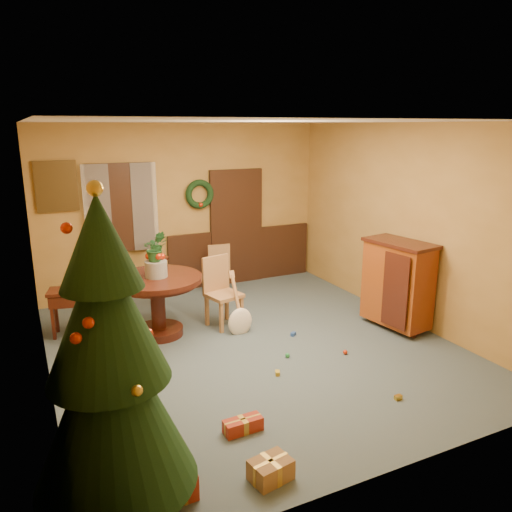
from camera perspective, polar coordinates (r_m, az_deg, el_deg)
room_envelope at (r=8.88m, az=-6.69°, el=3.30°), size 5.50×5.50×5.50m
dining_table at (r=7.02m, az=-11.19°, el=-4.34°), size 1.24×1.24×0.85m
urn at (r=6.91m, az=-11.34°, el=-1.46°), size 0.30×0.30×0.22m
centerpiece_plant at (r=6.84m, az=-11.46°, el=0.87°), size 0.32×0.28×0.36m
chair_near at (r=7.29m, az=-4.08°, el=-3.77°), size 0.54×0.54×1.03m
chair_far at (r=8.74m, az=-4.38°, el=-1.16°), size 0.43×0.43×0.88m
guitar at (r=7.00m, az=-1.84°, el=-5.62°), size 0.46×0.61×0.83m
plant_stand at (r=8.15m, az=-10.98°, el=-2.26°), size 0.32×0.32×0.83m
stand_plant at (r=8.02m, az=-11.16°, el=1.33°), size 0.27×0.23×0.43m
christmas_tree at (r=3.81m, az=-16.44°, el=-11.79°), size 1.22×1.22×2.51m
writing_desk at (r=7.39m, az=-19.76°, el=-4.77°), size 0.82×0.54×0.67m
sideboard at (r=7.40m, az=15.88°, el=-2.89°), size 0.67×1.07×1.29m
gift_a at (r=4.50m, az=1.70°, el=-23.22°), size 0.37×0.30×0.18m
gift_b at (r=4.37m, az=-8.54°, el=-24.38°), size 0.23×0.23×0.23m
gift_c at (r=5.22m, az=-17.43°, el=-18.37°), size 0.30×0.26×0.13m
gift_d at (r=5.06m, az=-1.50°, el=-18.76°), size 0.39×0.17×0.14m
toy_a at (r=7.08m, az=4.28°, el=-8.89°), size 0.09×0.09×0.05m
toy_b at (r=6.46m, az=3.62°, el=-11.27°), size 0.06×0.06×0.06m
toy_c at (r=6.05m, az=2.48°, el=-13.22°), size 0.08×0.09×0.05m
toy_d at (r=6.63m, az=10.17°, el=-10.76°), size 0.06×0.06×0.06m
toy_e at (r=5.77m, az=15.94°, el=-15.28°), size 0.08×0.05×0.05m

